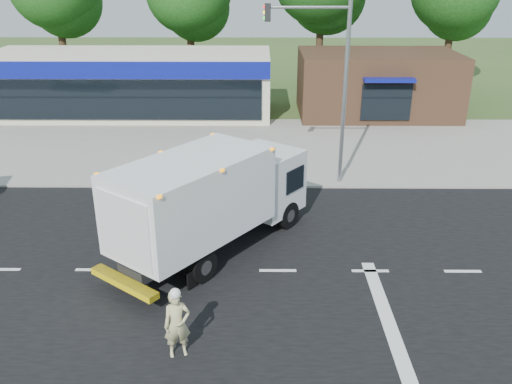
{
  "coord_description": "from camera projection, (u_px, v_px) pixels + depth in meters",
  "views": [
    {
      "loc": [
        -0.59,
        -15.2,
        9.22
      ],
      "look_at": [
        -0.73,
        2.57,
        1.7
      ],
      "focal_mm": 38.0,
      "sensor_mm": 36.0,
      "label": 1
    }
  ],
  "objects": [
    {
      "name": "retail_strip_mall",
      "position": [
        131.0,
        83.0,
        35.22
      ],
      "size": [
        18.0,
        6.2,
        4.0
      ],
      "color": "beige",
      "rests_on": "ground"
    },
    {
      "name": "brown_storefront",
      "position": [
        377.0,
        84.0,
        35.15
      ],
      "size": [
        10.0,
        6.7,
        4.0
      ],
      "color": "#382316",
      "rests_on": "ground"
    },
    {
      "name": "parking_apron",
      "position": [
        271.0,
        141.0,
        30.47
      ],
      "size": [
        60.0,
        9.0,
        0.02
      ],
      "primitive_type": "cube",
      "color": "gray",
      "rests_on": "ground"
    },
    {
      "name": "road_asphalt",
      "position": [
        278.0,
        271.0,
        17.58
      ],
      "size": [
        60.0,
        14.0,
        0.02
      ],
      "primitive_type": "cube",
      "color": "black",
      "rests_on": "ground"
    },
    {
      "name": "ems_box_truck",
      "position": [
        211.0,
        196.0,
        18.05
      ],
      "size": [
        6.9,
        7.95,
        3.59
      ],
      "rotation": [
        0.0,
        0.0,
        0.92
      ],
      "color": "black",
      "rests_on": "ground"
    },
    {
      "name": "lane_markings",
      "position": [
        324.0,
        294.0,
        16.33
      ],
      "size": [
        55.2,
        7.0,
        0.01
      ],
      "color": "silver",
      "rests_on": "road_asphalt"
    },
    {
      "name": "traffic_signal_pole",
      "position": [
        331.0,
        75.0,
        22.65
      ],
      "size": [
        3.51,
        0.25,
        8.0
      ],
      "color": "gray",
      "rests_on": "ground"
    },
    {
      "name": "sidewalk",
      "position": [
        273.0,
        177.0,
        25.11
      ],
      "size": [
        60.0,
        2.4,
        0.12
      ],
      "primitive_type": "cube",
      "color": "gray",
      "rests_on": "ground"
    },
    {
      "name": "ground",
      "position": [
        278.0,
        271.0,
        17.59
      ],
      "size": [
        120.0,
        120.0,
        0.0
      ],
      "primitive_type": "plane",
      "color": "#385123",
      "rests_on": "ground"
    },
    {
      "name": "emergency_worker",
      "position": [
        177.0,
        323.0,
        13.47
      ],
      "size": [
        0.78,
        0.63,
        1.96
      ],
      "rotation": [
        0.0,
        0.0,
        0.31
      ],
      "color": "#C6BA84",
      "rests_on": "ground"
    }
  ]
}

